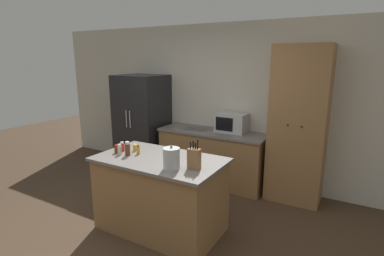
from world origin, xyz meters
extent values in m
plane|color=#423021|center=(0.00, 0.00, 0.00)|extent=(14.00, 14.00, 0.00)
cube|color=beige|center=(0.00, 2.33, 1.30)|extent=(7.20, 0.06, 2.60)
cube|color=black|center=(-1.45, 1.94, 0.88)|extent=(0.84, 0.73, 1.75)
cylinder|color=silver|center=(-1.49, 1.56, 1.02)|extent=(0.02, 0.02, 0.30)
cylinder|color=silver|center=(-1.41, 1.56, 1.02)|extent=(0.02, 0.02, 0.30)
cube|color=olive|center=(-0.04, 2.00, 0.42)|extent=(1.75, 0.59, 0.85)
cube|color=slate|center=(-0.04, 2.00, 0.86)|extent=(1.79, 0.63, 0.03)
cube|color=#9EA0A3|center=(-0.36, 2.00, 0.87)|extent=(0.44, 0.34, 0.01)
cube|color=olive|center=(1.28, 2.04, 1.12)|extent=(0.76, 0.51, 2.23)
sphere|color=black|center=(1.19, 1.78, 1.16)|extent=(0.02, 0.02, 0.02)
sphere|color=black|center=(1.37, 1.78, 1.16)|extent=(0.02, 0.02, 0.02)
cube|color=olive|center=(0.05, 0.40, 0.44)|extent=(1.45, 0.81, 0.87)
cube|color=slate|center=(0.05, 0.40, 0.89)|extent=(1.51, 0.87, 0.03)
cube|color=#B2B5B7|center=(0.24, 2.12, 1.03)|extent=(0.48, 0.33, 0.30)
cube|color=black|center=(0.18, 1.95, 1.03)|extent=(0.29, 0.01, 0.21)
cube|color=olive|center=(0.56, 0.31, 1.02)|extent=(0.13, 0.08, 0.22)
cylinder|color=black|center=(0.53, 0.30, 1.16)|extent=(0.02, 0.02, 0.08)
cylinder|color=black|center=(0.55, 0.31, 1.17)|extent=(0.02, 0.02, 0.09)
cylinder|color=black|center=(0.58, 0.31, 1.16)|extent=(0.02, 0.02, 0.07)
cylinder|color=black|center=(0.60, 0.31, 1.18)|extent=(0.02, 0.02, 0.11)
cylinder|color=gold|center=(-0.27, 0.41, 0.95)|extent=(0.04, 0.04, 0.09)
cylinder|color=red|center=(-0.27, 0.41, 1.01)|extent=(0.03, 0.03, 0.02)
cylinder|color=#563319|center=(-0.53, 0.31, 0.95)|extent=(0.06, 0.06, 0.08)
cylinder|color=red|center=(-0.53, 0.31, 1.00)|extent=(0.04, 0.04, 0.02)
cylinder|color=#B2281E|center=(-0.52, 0.40, 0.96)|extent=(0.05, 0.05, 0.10)
cylinder|color=silver|center=(-0.52, 0.40, 1.02)|extent=(0.04, 0.04, 0.02)
cylinder|color=gold|center=(-0.39, 0.49, 0.94)|extent=(0.05, 0.05, 0.07)
cylinder|color=#E5DB4C|center=(-0.39, 0.49, 0.98)|extent=(0.04, 0.04, 0.02)
cylinder|color=beige|center=(-0.45, 0.28, 0.96)|extent=(0.05, 0.05, 0.11)
cylinder|color=silver|center=(-0.45, 0.28, 1.02)|extent=(0.04, 0.04, 0.02)
cylinder|color=#563319|center=(-0.34, 0.30, 0.98)|extent=(0.06, 0.06, 0.14)
cylinder|color=silver|center=(-0.34, 0.30, 1.06)|extent=(0.05, 0.05, 0.03)
cylinder|color=#B2B5B7|center=(0.36, 0.19, 1.02)|extent=(0.18, 0.18, 0.23)
sphere|color=#262628|center=(0.36, 0.19, 1.15)|extent=(0.02, 0.02, 0.02)
cylinder|color=red|center=(-2.09, 2.00, 0.20)|extent=(0.14, 0.14, 0.40)
cylinder|color=black|center=(-2.09, 2.00, 0.44)|extent=(0.06, 0.06, 0.07)
camera|label=1|loc=(2.03, -2.28, 2.05)|focal=28.00mm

